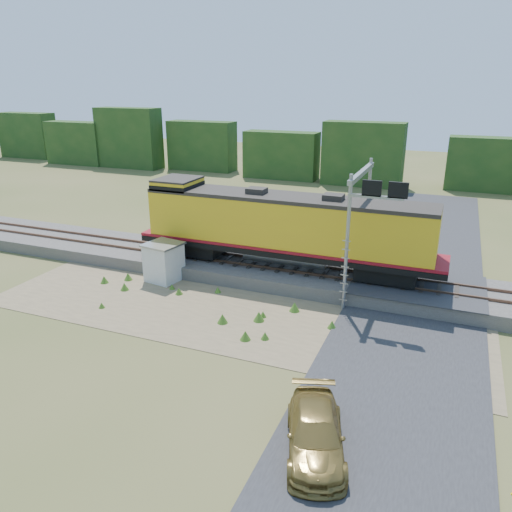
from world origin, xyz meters
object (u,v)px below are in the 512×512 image
at_px(shed, 164,262).
at_px(locomotive, 281,227).
at_px(signal_gantry, 365,202).
at_px(car, 315,434).

bearing_deg(shed, locomotive, 33.40).
distance_m(signal_gantry, car, 13.93).
relative_size(shed, signal_gantry, 0.33).
bearing_deg(locomotive, car, -66.38).
bearing_deg(locomotive, shed, -156.06).
bearing_deg(car, shed, 120.91).
distance_m(locomotive, signal_gantry, 5.33).
relative_size(locomotive, signal_gantry, 2.56).
relative_size(shed, car, 0.52).
height_order(locomotive, car, locomotive).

